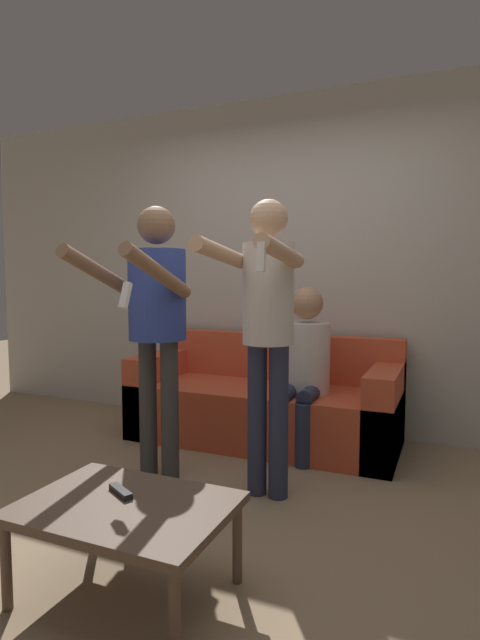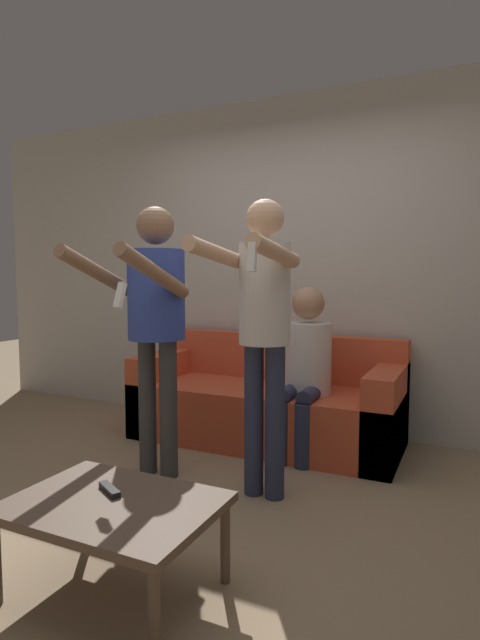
{
  "view_description": "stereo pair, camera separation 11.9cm",
  "coord_description": "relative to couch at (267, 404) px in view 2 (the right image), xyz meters",
  "views": [
    {
      "loc": [
        1.22,
        -2.2,
        1.24
      ],
      "look_at": [
        -0.09,
        0.83,
        0.96
      ],
      "focal_mm": 28.0,
      "sensor_mm": 36.0,
      "label": 1
    },
    {
      "loc": [
        1.33,
        -2.15,
        1.24
      ],
      "look_at": [
        -0.09,
        0.83,
        0.96
      ],
      "focal_mm": 28.0,
      "sensor_mm": 36.0,
      "label": 2
    }
  ],
  "objects": [
    {
      "name": "ground_plane",
      "position": [
        0.09,
        -1.31,
        -0.28
      ],
      "size": [
        14.0,
        14.0,
        0.0
      ],
      "primitive_type": "plane",
      "color": "#937A5B"
    },
    {
      "name": "wall_back",
      "position": [
        0.09,
        0.44,
        1.07
      ],
      "size": [
        6.4,
        0.06,
        2.7
      ],
      "color": "#B7B2A8",
      "rests_on": "ground_plane"
    },
    {
      "name": "couch",
      "position": [
        0.0,
        0.0,
        0.0
      ],
      "size": [
        1.99,
        0.81,
        0.79
      ],
      "color": "#C64C2D",
      "rests_on": "ground_plane"
    },
    {
      "name": "person_standing_left",
      "position": [
        -0.36,
        -0.94,
        0.78
      ],
      "size": [
        0.47,
        0.8,
        1.67
      ],
      "color": "#383838",
      "rests_on": "ground_plane"
    },
    {
      "name": "person_standing_right",
      "position": [
        0.36,
        -0.94,
        0.75
      ],
      "size": [
        0.4,
        0.7,
        1.66
      ],
      "color": "#282D47",
      "rests_on": "ground_plane"
    },
    {
      "name": "person_seated",
      "position": [
        0.35,
        -0.16,
        0.37
      ],
      "size": [
        0.33,
        0.54,
        1.18
      ],
      "color": "#282D47",
      "rests_on": "ground_plane"
    },
    {
      "name": "coffee_table",
      "position": [
        0.17,
        -1.98,
        0.06
      ],
      "size": [
        0.8,
        0.57,
        0.37
      ],
      "color": "brown",
      "rests_on": "ground_plane"
    },
    {
      "name": "remote_on_table",
      "position": [
        0.1,
        -1.93,
        0.11
      ],
      "size": [
        0.15,
        0.1,
        0.02
      ],
      "color": "black",
      "rests_on": "coffee_table"
    }
  ]
}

